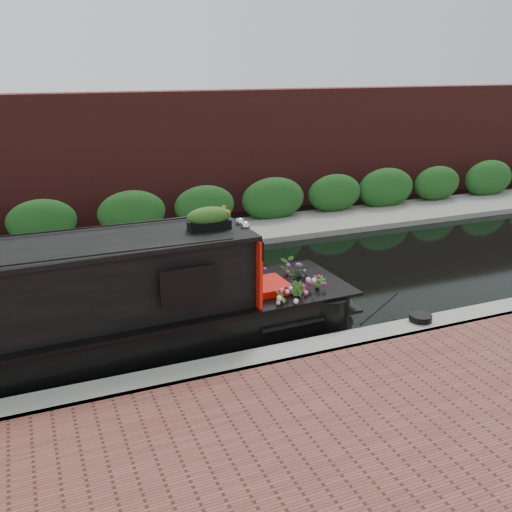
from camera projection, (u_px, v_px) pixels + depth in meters
name	position (u px, v px, depth m)	size (l,w,h in m)	color
ground	(178.00, 302.00, 12.15)	(80.00, 80.00, 0.00)	black
near_bank_coping	(232.00, 376.00, 9.27)	(40.00, 0.60, 0.50)	gray
far_bank_path	(138.00, 246.00, 15.83)	(40.00, 2.40, 0.34)	gray
far_hedge	(132.00, 238.00, 16.61)	(40.00, 1.10, 2.80)	#1B4B1A
far_brick_wall	(119.00, 220.00, 18.45)	(40.00, 1.00, 8.00)	#501D1B
narrowboat	(17.00, 327.00, 9.17)	(11.47, 2.38, 2.69)	black
rope_fender	(342.00, 304.00, 11.58)	(0.36, 0.36, 0.36)	#876447
coiled_mooring_rope	(421.00, 318.00, 10.67)	(0.42, 0.42, 0.12)	black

